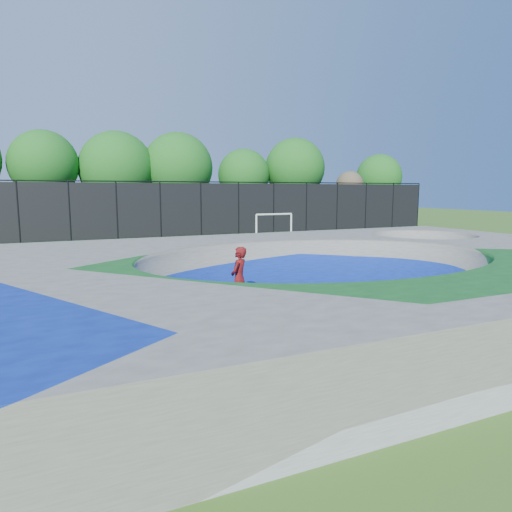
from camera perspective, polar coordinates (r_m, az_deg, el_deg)
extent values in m
plane|color=#37601A|center=(13.97, 7.98, -5.89)|extent=(120.00, 120.00, 0.00)
cube|color=gray|center=(13.81, 8.05, -2.87)|extent=(22.00, 14.00, 1.50)
imported|color=red|center=(12.91, -2.14, -2.85)|extent=(0.78, 0.77, 1.82)
cube|color=black|center=(13.11, -2.12, -6.65)|extent=(0.64, 0.76, 0.05)
cylinder|color=white|center=(30.63, 0.05, 3.53)|extent=(0.12, 0.12, 1.77)
cylinder|color=white|center=(31.82, 4.41, 3.69)|extent=(0.12, 0.12, 1.77)
cylinder|color=white|center=(31.14, 2.28, 5.24)|extent=(2.66, 0.12, 0.12)
cylinder|color=black|center=(32.47, -27.57, 4.84)|extent=(0.09, 0.09, 4.00)
cylinder|color=black|center=(32.46, -22.27, 5.16)|extent=(0.09, 0.09, 4.00)
cylinder|color=black|center=(32.72, -16.99, 5.43)|extent=(0.09, 0.09, 4.00)
cylinder|color=black|center=(33.25, -11.84, 5.65)|extent=(0.09, 0.09, 4.00)
cylinder|color=black|center=(34.04, -6.89, 5.82)|extent=(0.09, 0.09, 4.00)
cylinder|color=black|center=(35.06, -2.19, 5.94)|extent=(0.09, 0.09, 4.00)
cylinder|color=black|center=(36.31, 2.22, 6.02)|extent=(0.09, 0.09, 4.00)
cylinder|color=black|center=(37.75, 6.31, 6.06)|extent=(0.09, 0.09, 4.00)
cylinder|color=black|center=(39.37, 10.08, 6.07)|extent=(0.09, 0.09, 4.00)
cylinder|color=black|center=(41.15, 13.55, 6.06)|extent=(0.09, 0.09, 4.00)
cylinder|color=black|center=(43.06, 16.71, 6.03)|extent=(0.09, 0.09, 4.00)
cylinder|color=black|center=(45.09, 19.60, 5.98)|extent=(0.09, 0.09, 4.00)
cube|color=black|center=(33.25, -11.84, 5.65)|extent=(48.00, 0.03, 3.80)
cylinder|color=black|center=(33.23, -11.95, 9.10)|extent=(48.00, 0.08, 0.08)
cylinder|color=#412F20|center=(38.05, -24.69, 4.97)|extent=(0.44, 0.44, 3.45)
sphere|color=#1A621A|center=(38.06, -25.02, 10.38)|extent=(5.01, 5.01, 5.01)
cylinder|color=#412F20|center=(38.51, -16.81, 5.00)|extent=(0.44, 0.44, 2.92)
sphere|color=#1A621A|center=(38.50, -17.03, 10.43)|extent=(5.86, 5.86, 5.86)
cylinder|color=#412F20|center=(39.16, -9.61, 5.41)|extent=(0.44, 0.44, 3.10)
sphere|color=#1A621A|center=(39.16, -9.74, 10.85)|extent=(5.77, 5.77, 5.77)
cylinder|color=#412F20|center=(40.82, -1.52, 5.59)|extent=(0.44, 0.44, 3.04)
sphere|color=#1A621A|center=(40.79, -1.54, 10.11)|extent=(4.54, 4.54, 4.54)
cylinder|color=#412F20|center=(42.46, 4.82, 5.89)|extent=(0.44, 0.44, 3.37)
sphere|color=#1A621A|center=(42.48, 4.88, 10.91)|extent=(5.41, 5.41, 5.41)
cylinder|color=#412F20|center=(44.84, 11.54, 5.51)|extent=(0.44, 0.44, 2.80)
sphere|color=brown|center=(44.80, 11.63, 8.71)|extent=(2.60, 2.60, 2.60)
cylinder|color=#412F20|center=(49.97, 14.97, 5.78)|extent=(0.44, 0.44, 3.02)
sphere|color=#1A621A|center=(49.95, 15.12, 9.53)|extent=(4.68, 4.68, 4.68)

